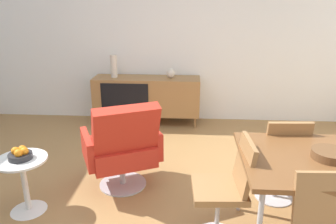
# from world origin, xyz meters

# --- Properties ---
(ground_plane) EXTENTS (8.32, 8.32, 0.00)m
(ground_plane) POSITION_xyz_m (0.00, 0.00, 0.00)
(ground_plane) COLOR #9E7242
(wall_back) EXTENTS (6.80, 0.12, 2.80)m
(wall_back) POSITION_xyz_m (0.00, 2.60, 1.40)
(wall_back) COLOR white
(wall_back) RESTS_ON ground_plane
(sideboard) EXTENTS (1.60, 0.45, 0.72)m
(sideboard) POSITION_xyz_m (-0.34, 2.30, 0.44)
(sideboard) COLOR olive
(sideboard) RESTS_ON ground_plane
(vase_cobalt) EXTENTS (0.10, 0.10, 0.33)m
(vase_cobalt) POSITION_xyz_m (-0.83, 2.30, 0.89)
(vase_cobalt) COLOR beige
(vase_cobalt) RESTS_ON sideboard
(vase_sculptural_dark) EXTENTS (0.13, 0.13, 0.15)m
(vase_sculptural_dark) POSITION_xyz_m (0.03, 2.30, 0.79)
(vase_sculptural_dark) COLOR beige
(vase_sculptural_dark) RESTS_ON sideboard
(wooden_bowl_on_table) EXTENTS (0.26, 0.26, 0.06)m
(wooden_bowl_on_table) POSITION_xyz_m (1.33, -0.28, 0.77)
(wooden_bowl_on_table) COLOR brown
(wooden_bowl_on_table) RESTS_ON dining_table
(dining_chair_near_window) EXTENTS (0.45, 0.42, 0.86)m
(dining_chair_near_window) POSITION_xyz_m (0.61, -0.27, 0.47)
(dining_chair_near_window) COLOR #9E7042
(dining_chair_near_window) RESTS_ON ground_plane
(dining_chair_back_left) EXTENTS (0.42, 0.45, 0.86)m
(dining_chair_back_left) POSITION_xyz_m (1.15, 0.28, 0.47)
(dining_chair_back_left) COLOR #9E7042
(dining_chair_back_left) RESTS_ON ground_plane
(lounge_chair_red) EXTENTS (0.87, 0.85, 0.95)m
(lounge_chair_red) POSITION_xyz_m (-0.33, 0.41, 0.47)
(lounge_chair_red) COLOR red
(lounge_chair_red) RESTS_ON ground_plane
(side_table_round) EXTENTS (0.44, 0.44, 0.52)m
(side_table_round) POSITION_xyz_m (-1.13, -0.02, 0.32)
(side_table_round) COLOR white
(side_table_round) RESTS_ON ground_plane
(fruit_bowl) EXTENTS (0.20, 0.20, 0.11)m
(fruit_bowl) POSITION_xyz_m (-1.13, -0.02, 0.56)
(fruit_bowl) COLOR #262628
(fruit_bowl) RESTS_ON side_table_round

